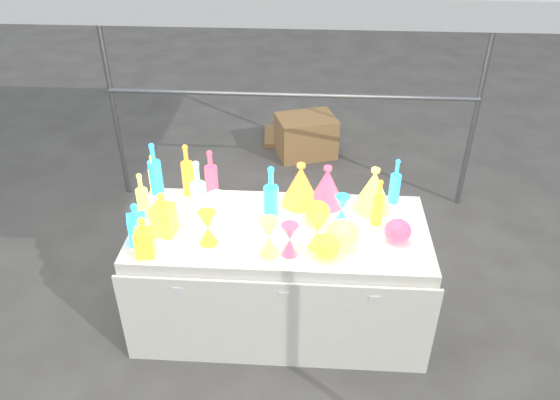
# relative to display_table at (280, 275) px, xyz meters

# --- Properties ---
(ground) EXTENTS (80.00, 80.00, 0.00)m
(ground) POSITION_rel_display_table_xyz_m (-0.00, 0.01, -0.37)
(ground) COLOR #65625D
(ground) RESTS_ON ground
(display_table) EXTENTS (1.84, 0.83, 0.75)m
(display_table) POSITION_rel_display_table_xyz_m (0.00, 0.00, 0.00)
(display_table) COLOR white
(display_table) RESTS_ON ground
(cardboard_box_closed) EXTENTS (0.67, 0.57, 0.41)m
(cardboard_box_closed) POSITION_rel_display_table_xyz_m (0.12, 2.33, -0.17)
(cardboard_box_closed) COLOR #AE804E
(cardboard_box_closed) RESTS_ON ground
(cardboard_box_flat) EXTENTS (0.67, 0.50, 0.06)m
(cardboard_box_flat) POSITION_rel_display_table_xyz_m (-0.01, 2.67, -0.35)
(cardboard_box_flat) COLOR #AE804E
(cardboard_box_flat) RESTS_ON ground
(bottle_0) EXTENTS (0.08, 0.08, 0.28)m
(bottle_0) POSITION_rel_display_table_xyz_m (-0.85, 0.36, 0.52)
(bottle_0) COLOR orange
(bottle_0) RESTS_ON display_table
(bottle_1) EXTENTS (0.10, 0.10, 0.37)m
(bottle_1) POSITION_rel_display_table_xyz_m (-0.84, 0.36, 0.56)
(bottle_1) COLOR green
(bottle_1) RESTS_ON display_table
(bottle_2) EXTENTS (0.09, 0.09, 0.36)m
(bottle_2) POSITION_rel_display_table_xyz_m (-0.63, 0.36, 0.56)
(bottle_2) COLOR yellow
(bottle_2) RESTS_ON display_table
(bottle_3) EXTENTS (0.11, 0.11, 0.33)m
(bottle_3) POSITION_rel_display_table_xyz_m (-0.47, 0.36, 0.54)
(bottle_3) COLOR #2230C9
(bottle_3) RESTS_ON display_table
(bottle_4) EXTENTS (0.08, 0.08, 0.31)m
(bottle_4) POSITION_rel_display_table_xyz_m (-0.85, 0.08, 0.53)
(bottle_4) COLOR #13657A
(bottle_4) RESTS_ON display_table
(bottle_5) EXTENTS (0.11, 0.11, 0.42)m
(bottle_5) POSITION_rel_display_table_xyz_m (-0.49, 0.05, 0.59)
(bottle_5) COLOR #CE29A0
(bottle_5) RESTS_ON display_table
(bottle_7) EXTENTS (0.11, 0.11, 0.39)m
(bottle_7) POSITION_rel_display_table_xyz_m (-0.06, 0.08, 0.57)
(bottle_7) COLOR green
(bottle_7) RESTS_ON display_table
(decanter_0) EXTENTS (0.14, 0.14, 0.28)m
(decanter_0) POSITION_rel_display_table_xyz_m (-0.68, -0.09, 0.52)
(decanter_0) COLOR orange
(decanter_0) RESTS_ON display_table
(decanter_1) EXTENTS (0.11, 0.11, 0.26)m
(decanter_1) POSITION_rel_display_table_xyz_m (-0.74, -0.30, 0.50)
(decanter_1) COLOR yellow
(decanter_1) RESTS_ON display_table
(decanter_2) EXTENTS (0.14, 0.14, 0.26)m
(decanter_2) POSITION_rel_display_table_xyz_m (-0.81, -0.18, 0.51)
(decanter_2) COLOR green
(decanter_2) RESTS_ON display_table
(hourglass_0) EXTENTS (0.13, 0.13, 0.21)m
(hourglass_0) POSITION_rel_display_table_xyz_m (-0.40, -0.17, 0.48)
(hourglass_0) COLOR yellow
(hourglass_0) RESTS_ON display_table
(hourglass_1) EXTENTS (0.12, 0.12, 0.20)m
(hourglass_1) POSITION_rel_display_table_xyz_m (0.07, -0.24, 0.48)
(hourglass_1) COLOR #2230C9
(hourglass_1) RESTS_ON display_table
(hourglass_2) EXTENTS (0.14, 0.14, 0.23)m
(hourglass_2) POSITION_rel_display_table_xyz_m (-0.05, -0.24, 0.49)
(hourglass_2) COLOR #13657A
(hourglass_2) RESTS_ON display_table
(hourglass_3) EXTENTS (0.14, 0.14, 0.25)m
(hourglass_3) POSITION_rel_display_table_xyz_m (-0.36, -0.04, 0.50)
(hourglass_3) COLOR #CE29A0
(hourglass_3) RESTS_ON display_table
(hourglass_4) EXTENTS (0.14, 0.14, 0.21)m
(hourglass_4) POSITION_rel_display_table_xyz_m (0.22, -0.17, 0.48)
(hourglass_4) COLOR orange
(hourglass_4) RESTS_ON display_table
(hourglass_5) EXTENTS (0.12, 0.12, 0.19)m
(hourglass_5) POSITION_rel_display_table_xyz_m (0.37, 0.09, 0.47)
(hourglass_5) COLOR green
(hourglass_5) RESTS_ON display_table
(globe_0) EXTENTS (0.16, 0.16, 0.13)m
(globe_0) POSITION_rel_display_table_xyz_m (0.28, -0.25, 0.44)
(globe_0) COLOR orange
(globe_0) RESTS_ON display_table
(globe_1) EXTENTS (0.22, 0.22, 0.15)m
(globe_1) POSITION_rel_display_table_xyz_m (0.37, -0.15, 0.45)
(globe_1) COLOR #13657A
(globe_1) RESTS_ON display_table
(globe_2) EXTENTS (0.18, 0.18, 0.12)m
(globe_2) POSITION_rel_display_table_xyz_m (0.22, 0.09, 0.44)
(globe_2) COLOR yellow
(globe_2) RESTS_ON display_table
(globe_3) EXTENTS (0.21, 0.21, 0.13)m
(globe_3) POSITION_rel_display_table_xyz_m (0.69, -0.08, 0.44)
(globe_3) COLOR #2230C9
(globe_3) RESTS_ON display_table
(lampshade_0) EXTENTS (0.33, 0.33, 0.29)m
(lampshade_0) POSITION_rel_display_table_xyz_m (0.11, 0.29, 0.52)
(lampshade_0) COLOR yellow
(lampshade_0) RESTS_ON display_table
(lampshade_2) EXTENTS (0.25, 0.25, 0.27)m
(lampshade_2) POSITION_rel_display_table_xyz_m (0.28, 0.29, 0.51)
(lampshade_2) COLOR #2230C9
(lampshade_2) RESTS_ON display_table
(lampshade_3) EXTENTS (0.29, 0.29, 0.29)m
(lampshade_3) POSITION_rel_display_table_xyz_m (0.57, 0.26, 0.52)
(lampshade_3) COLOR #13657A
(lampshade_3) RESTS_ON display_table
(bottle_8) EXTENTS (0.08, 0.08, 0.31)m
(bottle_8) POSITION_rel_display_table_xyz_m (0.72, 0.34, 0.53)
(bottle_8) COLOR green
(bottle_8) RESTS_ON display_table
(bottle_9) EXTENTS (0.07, 0.07, 0.31)m
(bottle_9) POSITION_rel_display_table_xyz_m (0.59, 0.09, 0.53)
(bottle_9) COLOR yellow
(bottle_9) RESTS_ON display_table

